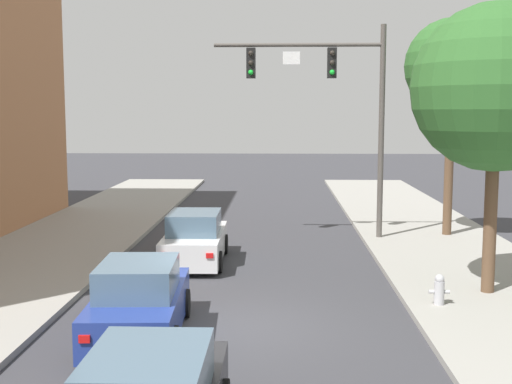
{
  "coord_description": "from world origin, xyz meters",
  "views": [
    {
      "loc": [
        0.99,
        -14.09,
        4.64
      ],
      "look_at": [
        0.23,
        7.76,
        2.0
      ],
      "focal_mm": 46.95,
      "sensor_mm": 36.0,
      "label": 1
    }
  ],
  "objects_px": {
    "car_lead_white": "(195,240)",
    "car_following_blue": "(139,303)",
    "street_tree_second": "(452,67)",
    "traffic_signal_mast": "(335,92)",
    "fire_hydrant": "(439,289)",
    "street_tree_nearest": "(496,88)"
  },
  "relations": [
    {
      "from": "car_lead_white",
      "to": "street_tree_second",
      "type": "relative_size",
      "value": 0.55
    },
    {
      "from": "traffic_signal_mast",
      "to": "car_lead_white",
      "type": "height_order",
      "value": "traffic_signal_mast"
    },
    {
      "from": "car_following_blue",
      "to": "street_tree_second",
      "type": "distance_m",
      "value": 15.36
    },
    {
      "from": "car_lead_white",
      "to": "car_following_blue",
      "type": "distance_m",
      "value": 6.84
    },
    {
      "from": "car_lead_white",
      "to": "fire_hydrant",
      "type": "height_order",
      "value": "car_lead_white"
    },
    {
      "from": "traffic_signal_mast",
      "to": "car_following_blue",
      "type": "bearing_deg",
      "value": -114.49
    },
    {
      "from": "traffic_signal_mast",
      "to": "car_lead_white",
      "type": "bearing_deg",
      "value": -140.54
    },
    {
      "from": "car_following_blue",
      "to": "street_tree_nearest",
      "type": "xyz_separation_m",
      "value": [
        8.1,
        3.22,
        4.47
      ]
    },
    {
      "from": "car_following_blue",
      "to": "street_tree_second",
      "type": "xyz_separation_m",
      "value": [
        9.04,
        11.15,
        5.49
      ]
    },
    {
      "from": "street_tree_nearest",
      "to": "street_tree_second",
      "type": "relative_size",
      "value": 0.91
    },
    {
      "from": "car_lead_white",
      "to": "traffic_signal_mast",
      "type": "bearing_deg",
      "value": 39.46
    },
    {
      "from": "street_tree_second",
      "to": "fire_hydrant",
      "type": "bearing_deg",
      "value": -104.9
    },
    {
      "from": "car_lead_white",
      "to": "street_tree_second",
      "type": "height_order",
      "value": "street_tree_second"
    },
    {
      "from": "car_following_blue",
      "to": "car_lead_white",
      "type": "bearing_deg",
      "value": 87.58
    },
    {
      "from": "traffic_signal_mast",
      "to": "fire_hydrant",
      "type": "distance_m",
      "value": 9.92
    },
    {
      "from": "car_following_blue",
      "to": "street_tree_second",
      "type": "height_order",
      "value": "street_tree_second"
    },
    {
      "from": "car_lead_white",
      "to": "street_tree_nearest",
      "type": "bearing_deg",
      "value": -24.79
    },
    {
      "from": "fire_hydrant",
      "to": "street_tree_second",
      "type": "xyz_separation_m",
      "value": [
        2.42,
        9.09,
        5.7
      ]
    },
    {
      "from": "traffic_signal_mast",
      "to": "street_tree_second",
      "type": "xyz_separation_m",
      "value": [
        4.23,
        0.6,
        0.9
      ]
    },
    {
      "from": "car_lead_white",
      "to": "car_following_blue",
      "type": "relative_size",
      "value": 0.99
    },
    {
      "from": "traffic_signal_mast",
      "to": "street_tree_nearest",
      "type": "xyz_separation_m",
      "value": [
        3.29,
        -7.32,
        -0.12
      ]
    },
    {
      "from": "traffic_signal_mast",
      "to": "street_tree_nearest",
      "type": "height_order",
      "value": "traffic_signal_mast"
    }
  ]
}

